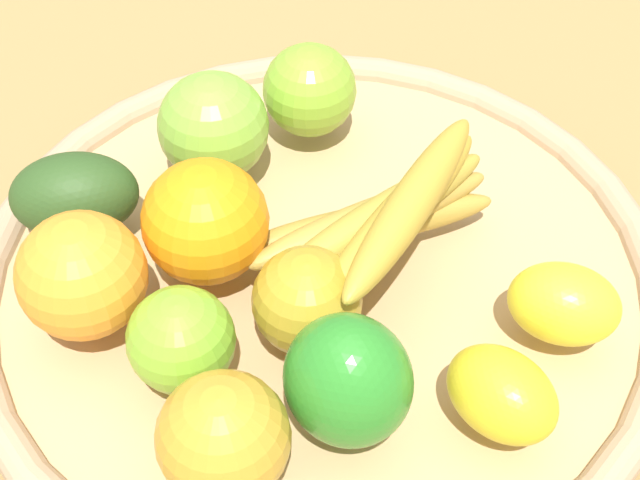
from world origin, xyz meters
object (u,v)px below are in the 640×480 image
at_px(bell_pepper, 348,381).
at_px(lemon_1, 564,304).
at_px(apple_1, 213,127).
at_px(apple_4, 223,438).
at_px(lemon_0, 502,394).
at_px(avocado, 75,195).
at_px(orange_0, 205,222).
at_px(orange_1, 82,276).
at_px(apple_0, 181,340).
at_px(apple_2, 307,301).
at_px(apple_3, 310,90).
at_px(banana_bunch, 385,215).

bearing_deg(bell_pepper, lemon_1, -124.27).
distance_m(apple_1, apple_4, 0.25).
relative_size(lemon_0, apple_1, 0.87).
relative_size(avocado, lemon_1, 1.25).
bearing_deg(orange_0, avocado, -53.60).
relative_size(orange_1, apple_0, 1.25).
bearing_deg(orange_1, apple_2, 141.78).
distance_m(apple_3, banana_bunch, 0.14).
bearing_deg(apple_4, banana_bunch, -151.96).
relative_size(apple_3, apple_0, 1.09).
relative_size(bell_pepper, apple_1, 1.07).
bearing_deg(orange_1, lemon_1, 145.74).
bearing_deg(orange_0, lemon_0, 113.45).
bearing_deg(avocado, lemon_0, 117.55).
bearing_deg(lemon_1, orange_0, -46.09).
bearing_deg(apple_0, lemon_1, 155.71).
bearing_deg(lemon_1, avocado, -48.35).
distance_m(banana_bunch, avocado, 0.21).
height_order(bell_pepper, lemon_1, bell_pepper).
height_order(avocado, apple_2, apple_2).
bearing_deg(apple_0, apple_2, 168.83).
distance_m(banana_bunch, apple_2, 0.08).
bearing_deg(bell_pepper, apple_4, 54.64).
relative_size(apple_3, apple_4, 0.96).
xyz_separation_m(apple_4, lemon_1, (-0.22, 0.02, -0.01)).
distance_m(orange_0, apple_4, 0.16).
bearing_deg(apple_3, apple_0, 39.98).
distance_m(bell_pepper, lemon_0, 0.09).
height_order(orange_0, avocado, orange_0).
distance_m(apple_2, apple_4, 0.10).
bearing_deg(apple_1, orange_0, 59.14).
height_order(bell_pepper, apple_4, bell_pepper).
bearing_deg(orange_1, apple_3, -158.58).
distance_m(orange_1, apple_0, 0.08).
bearing_deg(banana_bunch, orange_1, -16.32).
relative_size(apple_3, lemon_1, 1.01).
relative_size(lemon_0, apple_0, 1.07).
relative_size(apple_3, avocado, 0.81).
relative_size(banana_bunch, orange_1, 2.28).
bearing_deg(apple_4, orange_0, -114.25).
height_order(apple_3, apple_4, apple_4).
height_order(bell_pepper, orange_0, bell_pepper).
bearing_deg(bell_pepper, orange_0, -25.29).
relative_size(orange_0, lemon_0, 1.20).
xyz_separation_m(lemon_0, apple_0, (0.14, -0.13, 0.01)).
xyz_separation_m(banana_bunch, lemon_0, (0.02, 0.14, -0.01)).
bearing_deg(orange_0, bell_pepper, 93.61).
relative_size(avocado, apple_2, 1.28).
relative_size(bell_pepper, avocado, 0.98).
height_order(bell_pepper, apple_0, bell_pepper).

